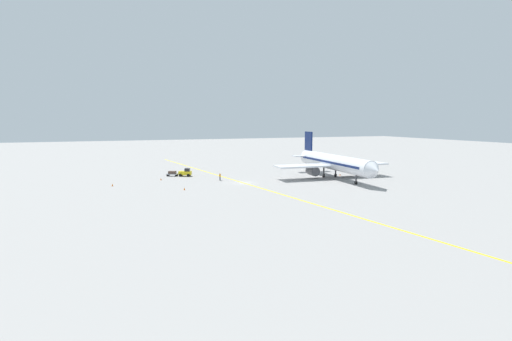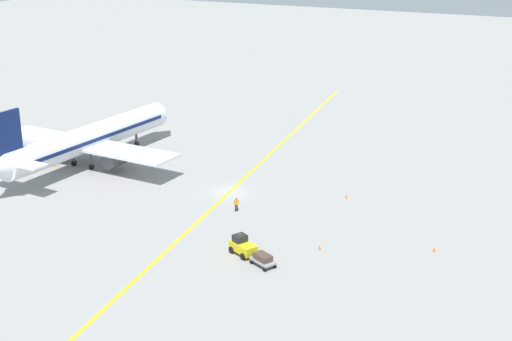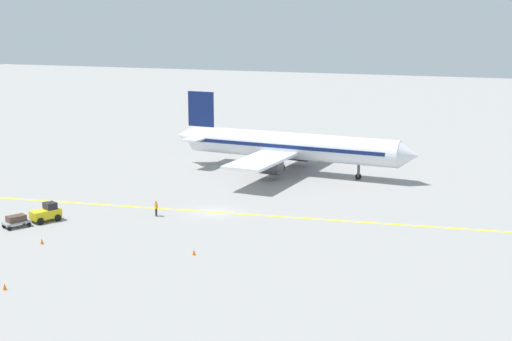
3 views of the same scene
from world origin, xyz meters
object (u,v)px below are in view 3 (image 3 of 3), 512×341
(ground_crew_worker, at_px, (156,208))
(traffic_cone_near_nose, at_px, (5,287))
(traffic_cone_mid_apron, at_px, (194,252))
(baggage_tug_white, at_px, (46,213))
(traffic_cone_far_edge, at_px, (278,164))
(airplane_at_gate, at_px, (288,146))
(traffic_cone_by_wingtip, at_px, (42,241))
(baggage_cart_trailing, at_px, (16,220))

(ground_crew_worker, height_order, traffic_cone_near_nose, ground_crew_worker)
(traffic_cone_mid_apron, bearing_deg, traffic_cone_near_nose, -37.64)
(baggage_tug_white, xyz_separation_m, traffic_cone_far_edge, (-35.88, 12.81, -0.63))
(traffic_cone_near_nose, distance_m, traffic_cone_far_edge, 53.14)
(airplane_at_gate, bearing_deg, traffic_cone_mid_apron, 5.57)
(traffic_cone_mid_apron, bearing_deg, traffic_cone_by_wingtip, -80.75)
(baggage_cart_trailing, distance_m, traffic_cone_near_nose, 17.73)
(baggage_tug_white, height_order, traffic_cone_by_wingtip, baggage_tug_white)
(baggage_cart_trailing, height_order, ground_crew_worker, ground_crew_worker)
(baggage_cart_trailing, distance_m, traffic_cone_mid_apron, 20.70)
(traffic_cone_mid_apron, relative_size, traffic_cone_by_wingtip, 1.00)
(baggage_cart_trailing, bearing_deg, baggage_tug_white, 154.20)
(traffic_cone_near_nose, bearing_deg, traffic_cone_mid_apron, 142.36)
(airplane_at_gate, height_order, traffic_cone_far_edge, airplane_at_gate)
(baggage_tug_white, xyz_separation_m, traffic_cone_by_wingtip, (6.54, 4.48, -0.63))
(baggage_tug_white, xyz_separation_m, traffic_cone_mid_apron, (4.14, 19.23, -0.63))
(traffic_cone_mid_apron, bearing_deg, airplane_at_gate, -174.43)
(traffic_cone_far_edge, bearing_deg, airplane_at_gate, 36.45)
(traffic_cone_near_nose, relative_size, traffic_cone_far_edge, 1.00)
(baggage_cart_trailing, bearing_deg, ground_crew_worker, 128.46)
(baggage_cart_trailing, relative_size, ground_crew_worker, 1.76)
(traffic_cone_near_nose, bearing_deg, traffic_cone_far_edge, 176.10)
(baggage_cart_trailing, bearing_deg, traffic_cone_near_nose, 36.88)
(airplane_at_gate, relative_size, traffic_cone_near_nose, 64.60)
(airplane_at_gate, xyz_separation_m, baggage_cart_trailing, (34.92, -17.15, -2.95))
(baggage_tug_white, height_order, baggage_cart_trailing, baggage_tug_white)
(traffic_cone_near_nose, bearing_deg, ground_crew_worker, 178.66)
(airplane_at_gate, height_order, traffic_cone_near_nose, airplane_at_gate)
(traffic_cone_by_wingtip, relative_size, traffic_cone_far_edge, 1.00)
(baggage_cart_trailing, height_order, traffic_cone_far_edge, baggage_cart_trailing)
(traffic_cone_mid_apron, height_order, traffic_cone_far_edge, same)
(traffic_cone_near_nose, distance_m, traffic_cone_by_wingtip, 11.61)
(traffic_cone_by_wingtip, xyz_separation_m, traffic_cone_far_edge, (-42.42, 8.34, 0.00))
(airplane_at_gate, xyz_separation_m, traffic_cone_by_wingtip, (38.49, -11.23, -3.43))
(ground_crew_worker, relative_size, traffic_cone_by_wingtip, 3.05)
(baggage_cart_trailing, height_order, traffic_cone_by_wingtip, baggage_cart_trailing)
(traffic_cone_mid_apron, xyz_separation_m, traffic_cone_by_wingtip, (2.40, -14.75, 0.00))
(baggage_cart_trailing, xyz_separation_m, ground_crew_worker, (-8.88, 11.17, 0.15))
(airplane_at_gate, bearing_deg, ground_crew_worker, -12.91)
(baggage_cart_trailing, relative_size, traffic_cone_near_nose, 5.36)
(baggage_cart_trailing, distance_m, traffic_cone_by_wingtip, 6.92)
(baggage_tug_white, distance_m, traffic_cone_mid_apron, 19.68)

